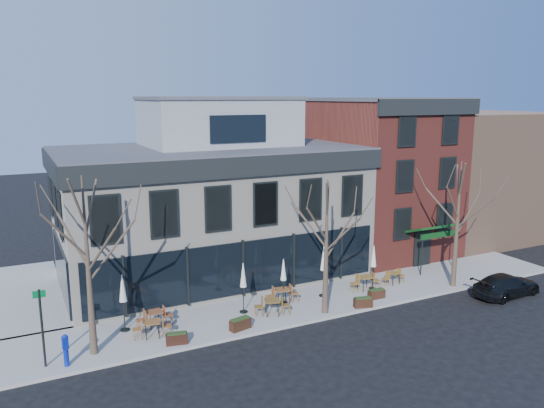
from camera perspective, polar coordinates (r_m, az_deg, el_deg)
name	(u,v)px	position (r m, az deg, el deg)	size (l,w,h in m)	color
ground	(243,300)	(30.41, -3.17, -10.23)	(120.00, 120.00, 0.00)	black
sidewalk_front	(312,302)	(29.97, 4.31, -10.42)	(33.50, 4.70, 0.15)	gray
sidewalk_side	(20,296)	(33.88, -25.48, -8.93)	(4.50, 12.00, 0.15)	gray
corner_building	(211,202)	(33.63, -6.57, 0.23)	(18.39, 10.39, 11.10)	beige
red_brick_building	(378,175)	(39.63, 11.31, 3.13)	(8.20, 11.78, 11.18)	maroon
bg_building	(467,173)	(47.16, 20.20, 3.17)	(12.00, 12.00, 10.00)	#8C664C
tree_corner	(88,264)	(23.97, -19.16, -6.14)	(3.93, 3.98, 7.92)	#382B21
tree_mid	(326,245)	(27.24, 5.88, -4.45)	(3.50, 3.55, 7.04)	#382B21
tree_right	(458,223)	(32.76, 19.33, -1.91)	(3.72, 3.77, 7.48)	#382B21
sign_pole	(42,323)	(24.29, -23.52, -11.70)	(0.50, 0.10, 3.40)	black
parked_sedan	(506,285)	(33.50, 23.89, -7.98)	(1.81, 4.44, 1.29)	black
call_box	(66,349)	(24.46, -21.31, -14.33)	(0.29, 0.29, 1.45)	#0C229F
cafe_set_0	(152,327)	(26.09, -12.77, -12.78)	(1.88, 0.85, 0.96)	brown
cafe_set_1	(155,317)	(27.16, -12.51, -11.78)	(1.83, 0.76, 0.96)	brown
cafe_set_2	(272,305)	(27.83, 0.01, -10.86)	(1.94, 1.06, 1.00)	brown
cafe_set_3	(282,294)	(29.29, 1.09, -9.69)	(1.92, 0.84, 0.99)	brown
cafe_set_4	(365,281)	(31.66, 9.98, -8.20)	(1.93, 0.82, 1.01)	brown
cafe_set_5	(393,277)	(33.02, 12.92, -7.63)	(1.66, 0.70, 0.86)	brown
umbrella_0	(123,291)	(26.51, -15.76, -9.03)	(0.45, 0.45, 2.83)	black
umbrella_1	(243,278)	(27.68, -3.11, -7.93)	(0.43, 0.43, 2.69)	black
umbrella_2	(283,272)	(28.87, 1.24, -7.33)	(0.40, 0.40, 2.52)	black
umbrella_3	(324,261)	(29.92, 5.59, -6.13)	(0.47, 0.47, 2.93)	black
umbrella_4	(374,259)	(31.47, 10.87, -5.79)	(0.42, 0.42, 2.64)	black
planter_0	(177,338)	(25.30, -10.21, -14.03)	(1.03, 0.58, 0.55)	black
planter_1	(240,324)	(26.35, -3.44, -12.73)	(1.12, 0.64, 0.59)	black
planter_2	(363,302)	(29.28, 9.77, -10.37)	(1.06, 0.64, 0.55)	black
planter_3	(377,294)	(30.61, 11.18, -9.45)	(0.97, 0.40, 0.54)	#321A10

